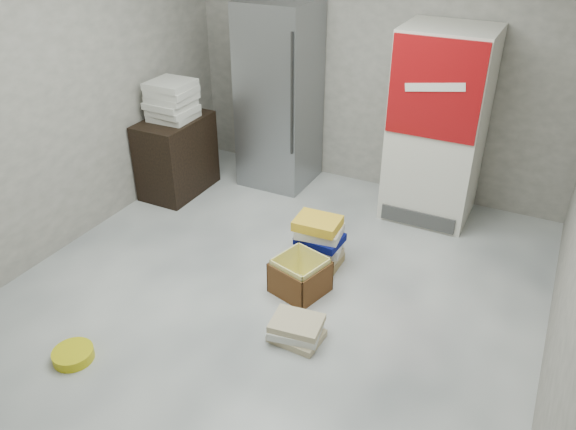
# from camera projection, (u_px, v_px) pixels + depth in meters

# --- Properties ---
(ground) EXTENTS (5.00, 5.00, 0.00)m
(ground) POSITION_uv_depth(u_px,v_px,m) (256.00, 313.00, 4.27)
(ground) COLOR silver
(ground) RESTS_ON ground
(room_shell) EXTENTS (4.04, 5.04, 2.82)m
(room_shell) POSITION_uv_depth(u_px,v_px,m) (247.00, 81.00, 3.37)
(room_shell) COLOR #A39C92
(room_shell) RESTS_ON ground
(steel_fridge) EXTENTS (0.70, 0.72, 1.90)m
(steel_fridge) POSITION_uv_depth(u_px,v_px,m) (280.00, 96.00, 5.79)
(steel_fridge) COLOR gray
(steel_fridge) RESTS_ON ground
(coke_cooler) EXTENTS (0.80, 0.73, 1.80)m
(coke_cooler) POSITION_uv_depth(u_px,v_px,m) (438.00, 127.00, 5.17)
(coke_cooler) COLOR silver
(coke_cooler) RESTS_ON ground
(wood_shelf) EXTENTS (0.50, 0.80, 0.80)m
(wood_shelf) POSITION_uv_depth(u_px,v_px,m) (177.00, 156.00, 5.83)
(wood_shelf) COLOR black
(wood_shelf) RESTS_ON ground
(supply_box_stack) EXTENTS (0.44, 0.44, 0.39)m
(supply_box_stack) POSITION_uv_depth(u_px,v_px,m) (172.00, 100.00, 5.53)
(supply_box_stack) COLOR silver
(supply_box_stack) RESTS_ON wood_shelf
(phonebook_stack_main) EXTENTS (0.41, 0.36, 0.45)m
(phonebook_stack_main) POSITION_uv_depth(u_px,v_px,m) (319.00, 242.00, 4.72)
(phonebook_stack_main) COLOR #9A8350
(phonebook_stack_main) RESTS_ON ground
(phonebook_stack_side) EXTENTS (0.40, 0.34, 0.16)m
(phonebook_stack_side) POSITION_uv_depth(u_px,v_px,m) (296.00, 329.00, 3.99)
(phonebook_stack_side) COLOR tan
(phonebook_stack_side) RESTS_ON ground
(cardboard_box) EXTENTS (0.46, 0.46, 0.30)m
(cardboard_box) POSITION_uv_depth(u_px,v_px,m) (300.00, 278.00, 4.45)
(cardboard_box) COLOR yellow
(cardboard_box) RESTS_ON ground
(bucket_lid) EXTENTS (0.30, 0.30, 0.07)m
(bucket_lid) POSITION_uv_depth(u_px,v_px,m) (73.00, 355.00, 3.84)
(bucket_lid) COLOR #CCC311
(bucket_lid) RESTS_ON ground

